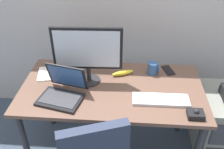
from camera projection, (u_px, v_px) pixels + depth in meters
desk at (112, 95)px, 2.02m from camera, size 1.43×0.75×0.75m
file_cabinet at (222, 124)px, 2.25m from camera, size 0.42×0.53×0.63m
monitor_main at (87, 52)px, 1.89m from camera, size 0.53×0.18×0.47m
keyboard at (161, 100)px, 1.83m from camera, size 0.41×0.14×0.03m
laptop at (63, 91)px, 1.85m from camera, size 0.37×0.34×0.23m
trackball_mouse at (196, 114)px, 1.69m from camera, size 0.11×0.09×0.07m
coffee_mug at (153, 68)px, 2.10m from camera, size 0.09×0.08×0.11m
paper_notepad at (47, 74)px, 2.12m from camera, size 0.19×0.23×0.01m
cell_phone at (168, 70)px, 2.17m from camera, size 0.11×0.16×0.01m
banana at (123, 73)px, 2.10m from camera, size 0.19×0.11×0.04m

